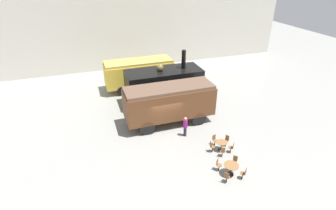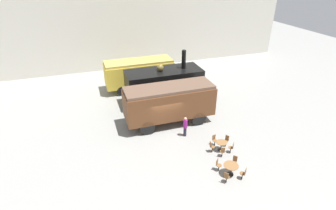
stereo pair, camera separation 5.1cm
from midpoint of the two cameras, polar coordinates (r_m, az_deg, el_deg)
ground_plane at (r=22.12m, az=-0.56°, el=-5.05°), size 80.00×80.00×0.00m
backdrop_wall at (r=34.58m, az=-8.92°, el=15.14°), size 44.00×0.15×9.00m
passenger_coach_vintage at (r=28.63m, az=-6.28°, el=7.14°), size 7.26×2.61×3.22m
steam_locomotive at (r=25.35m, az=-0.81°, el=4.66°), size 7.22×2.84×5.13m
passenger_coach_wooden at (r=21.86m, az=0.33°, el=0.83°), size 7.47×2.57×3.42m
cafe_table_near at (r=17.81m, az=13.62°, el=-12.98°), size 0.97×0.97×0.77m
cafe_table_mid at (r=19.76m, az=11.62°, el=-8.33°), size 0.79×0.79×0.73m
cafe_chair_0 at (r=17.27m, az=12.70°, el=-14.98°), size 0.40×0.40×0.87m
cafe_chair_1 at (r=17.78m, az=16.27°, el=-14.02°), size 0.40×0.40×0.87m
cafe_chair_2 at (r=18.54m, az=14.37°, el=-11.69°), size 0.40×0.40×0.87m
cafe_chair_3 at (r=18.05m, az=10.93°, el=-12.52°), size 0.40×0.40×0.87m
cafe_chair_4 at (r=20.35m, az=12.68°, el=-7.42°), size 0.40×0.39×0.87m
cafe_chair_5 at (r=20.23m, az=10.14°, el=-7.38°), size 0.36×0.38×0.87m
cafe_chair_6 at (r=19.51m, az=9.55°, el=-8.83°), size 0.36×0.36×0.87m
cafe_chair_7 at (r=19.18m, az=11.87°, el=-9.80°), size 0.38×0.39×0.87m
cafe_chair_8 at (r=19.72m, az=13.81°, el=-8.87°), size 0.41×0.40×0.87m
visitor_person at (r=20.73m, az=3.83°, el=-4.56°), size 0.34×0.34×1.71m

